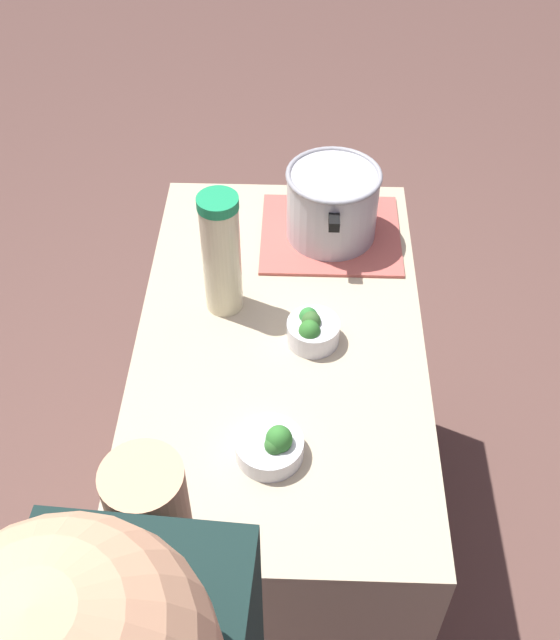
{
  "coord_description": "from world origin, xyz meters",
  "views": [
    {
      "loc": [
        1.1,
        0.04,
        2.09
      ],
      "look_at": [
        0.0,
        0.0,
        0.95
      ],
      "focal_mm": 42.94,
      "sensor_mm": 36.0,
      "label": 1
    }
  ],
  "objects_px": {
    "cooking_pot": "(332,203)",
    "broccoli_bowl_center": "(312,330)",
    "lemonade_pitcher": "(221,254)",
    "broccoli_bowl_front": "(271,446)"
  },
  "relations": [
    {
      "from": "cooking_pot",
      "to": "broccoli_bowl_center",
      "type": "xyz_separation_m",
      "value": [
        0.35,
        -0.04,
        -0.07
      ]
    },
    {
      "from": "lemonade_pitcher",
      "to": "broccoli_bowl_center",
      "type": "distance_m",
      "value": 0.24
    },
    {
      "from": "lemonade_pitcher",
      "to": "broccoli_bowl_center",
      "type": "height_order",
      "value": "lemonade_pitcher"
    },
    {
      "from": "lemonade_pitcher",
      "to": "broccoli_bowl_front",
      "type": "relative_size",
      "value": 2.3
    },
    {
      "from": "lemonade_pitcher",
      "to": "broccoli_bowl_front",
      "type": "distance_m",
      "value": 0.43
    },
    {
      "from": "lemonade_pitcher",
      "to": "broccoli_bowl_center",
      "type": "relative_size",
      "value": 2.62
    },
    {
      "from": "lemonade_pitcher",
      "to": "cooking_pot",
      "type": "bearing_deg",
      "value": 135.99
    },
    {
      "from": "broccoli_bowl_front",
      "to": "lemonade_pitcher",
      "type": "bearing_deg",
      "value": -163.16
    },
    {
      "from": "broccoli_bowl_front",
      "to": "broccoli_bowl_center",
      "type": "height_order",
      "value": "broccoli_bowl_front"
    },
    {
      "from": "cooking_pot",
      "to": "broccoli_bowl_center",
      "type": "relative_size",
      "value": 2.61
    }
  ]
}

